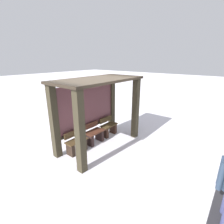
% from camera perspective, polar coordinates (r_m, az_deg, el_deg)
% --- Properties ---
extents(ground_plane, '(60.00, 60.00, 0.00)m').
position_cam_1_polar(ground_plane, '(6.01, -4.04, -11.28)').
color(ground_plane, white).
extents(bus_shelter, '(3.02, 1.48, 2.34)m').
position_cam_1_polar(bus_shelter, '(5.53, -5.72, 3.76)').
color(bus_shelter, '#342F20').
rests_on(bus_shelter, ground).
extents(bench_left_inside, '(0.71, 0.36, 0.71)m').
position_cam_1_polar(bench_left_inside, '(5.59, -12.20, -10.70)').
color(bench_left_inside, '#4A361F').
rests_on(bench_left_inside, ground).
extents(bench_center_inside, '(0.71, 0.40, 0.74)m').
position_cam_1_polar(bench_center_inside, '(6.05, -6.19, -7.86)').
color(bench_center_inside, '#4D2A1D').
rests_on(bench_center_inside, ground).
extents(bench_right_inside, '(0.71, 0.36, 0.73)m').
position_cam_1_polar(bench_right_inside, '(6.59, -1.17, -5.48)').
color(bench_right_inside, '#46361E').
rests_on(bench_right_inside, ground).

